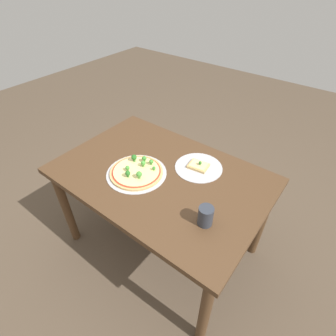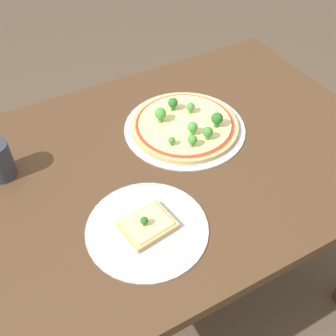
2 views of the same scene
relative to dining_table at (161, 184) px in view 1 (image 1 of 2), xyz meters
name	(u,v)px [view 1 (image 1 of 2)]	position (x,y,z in m)	size (l,w,h in m)	color
ground_plane	(162,243)	(0.00, 0.00, -0.64)	(8.00, 8.00, 0.00)	brown
dining_table	(161,184)	(0.00, 0.00, 0.00)	(1.30, 0.87, 0.73)	#4C331E
pizza_tray_whole	(137,172)	(0.12, 0.09, 0.10)	(0.37, 0.37, 0.07)	#B7B7BC
pizza_tray_slice	(199,167)	(-0.15, -0.19, 0.10)	(0.30, 0.30, 0.05)	#B7B7BC
drinking_cup	(206,216)	(-0.42, 0.16, 0.14)	(0.08, 0.08, 0.11)	#2D333D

